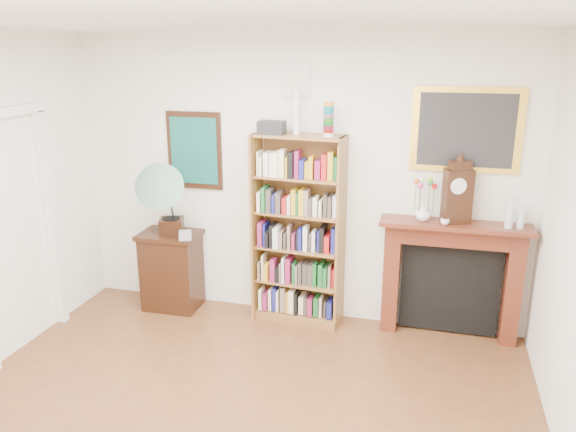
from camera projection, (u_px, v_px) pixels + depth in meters
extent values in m
cube|color=white|center=(172.00, 15.00, 2.77)|extent=(4.50, 5.00, 0.01)
cube|color=white|center=(296.00, 180.00, 5.49)|extent=(4.50, 0.01, 2.80)
cube|color=white|center=(51.00, 221.00, 5.37)|extent=(0.08, 0.08, 2.10)
cube|color=black|center=(195.00, 151.00, 5.66)|extent=(0.58, 0.03, 0.78)
cube|color=#125850|center=(194.00, 151.00, 5.64)|extent=(0.50, 0.01, 0.67)
cube|color=white|center=(296.00, 81.00, 5.20)|extent=(0.26, 0.03, 0.30)
cube|color=silver|center=(295.00, 81.00, 5.18)|extent=(0.22, 0.01, 0.26)
cube|color=gold|center=(466.00, 130.00, 4.93)|extent=(0.95, 0.03, 0.75)
cube|color=#262628|center=(466.00, 130.00, 4.91)|extent=(0.82, 0.01, 0.65)
cube|color=brown|center=(257.00, 228.00, 5.55)|extent=(0.05, 0.31, 1.88)
cube|color=brown|center=(341.00, 235.00, 5.34)|extent=(0.05, 0.31, 1.88)
cube|color=brown|center=(299.00, 136.00, 5.18)|extent=(0.89, 0.38, 0.03)
cube|color=brown|center=(298.00, 315.00, 5.70)|extent=(0.89, 0.38, 0.08)
cube|color=brown|center=(302.00, 227.00, 5.58)|extent=(0.86, 0.09, 1.88)
cube|color=brown|center=(298.00, 282.00, 5.60)|extent=(0.83, 0.36, 0.02)
cube|color=brown|center=(298.00, 248.00, 5.50)|extent=(0.83, 0.36, 0.02)
cube|color=brown|center=(298.00, 214.00, 5.39)|extent=(0.83, 0.36, 0.02)
cube|color=brown|center=(298.00, 178.00, 5.29)|extent=(0.83, 0.36, 0.02)
cube|color=black|center=(172.00, 270.00, 5.87)|extent=(0.61, 0.45, 0.82)
cube|color=#4F1B12|center=(391.00, 276.00, 5.38)|extent=(0.15, 0.20, 1.09)
cube|color=#4F1B12|center=(513.00, 288.00, 5.11)|extent=(0.15, 0.20, 1.09)
cube|color=#4F1B12|center=(454.00, 235.00, 5.11)|extent=(1.25, 0.22, 0.18)
cube|color=#4F1B12|center=(456.00, 225.00, 5.05)|extent=(1.35, 0.34, 0.04)
cube|color=black|center=(449.00, 288.00, 5.33)|extent=(0.91, 0.09, 0.88)
cube|color=black|center=(172.00, 225.00, 5.76)|extent=(0.30, 0.30, 0.14)
cylinder|color=black|center=(171.00, 218.00, 5.74)|extent=(0.23, 0.23, 0.01)
cone|color=#32483A|center=(163.00, 192.00, 5.52)|extent=(0.63, 0.70, 0.60)
cube|color=silver|center=(185.00, 235.00, 5.55)|extent=(0.16, 0.16, 0.08)
cube|color=black|center=(457.00, 197.00, 4.98)|extent=(0.28, 0.21, 0.49)
cylinder|color=white|center=(459.00, 186.00, 4.88)|extent=(0.14, 0.07, 0.14)
cube|color=black|center=(460.00, 166.00, 4.90)|extent=(0.21, 0.17, 0.09)
imported|color=white|center=(423.00, 212.00, 5.10)|extent=(0.17, 0.17, 0.15)
imported|color=silver|center=(445.00, 221.00, 4.98)|extent=(0.10, 0.10, 0.06)
cylinder|color=silver|center=(510.00, 215.00, 4.87)|extent=(0.07, 0.07, 0.24)
cylinder|color=silver|center=(521.00, 217.00, 4.87)|extent=(0.06, 0.06, 0.20)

